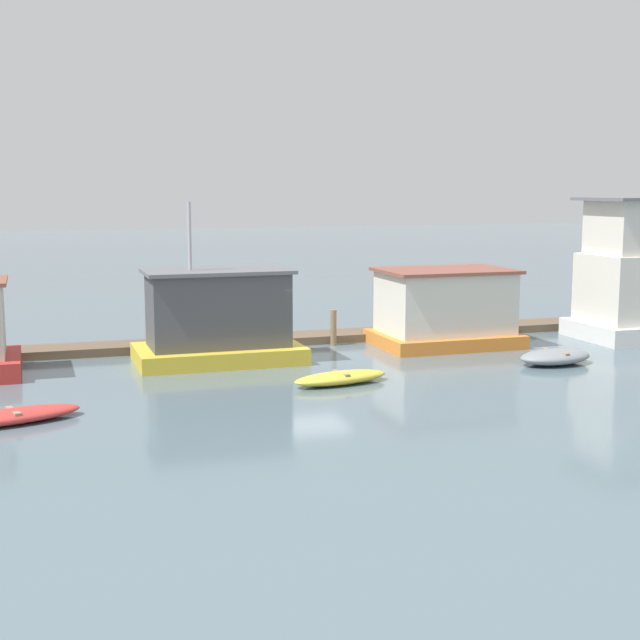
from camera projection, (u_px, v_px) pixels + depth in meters
ground_plane at (311, 356)px, 30.97m from camera, size 200.00×200.00×0.00m
dock_walkway at (289, 339)px, 33.55m from camera, size 42.40×1.58×0.30m
houseboat_yellow at (218, 320)px, 29.68m from camera, size 5.49×3.24×5.35m
houseboat_orange at (445, 309)px, 32.85m from camera, size 5.07×3.60×2.84m
dinghy_red at (13, 416)px, 22.07m from camera, size 3.54×2.00×0.35m
dinghy_yellow at (341, 378)px, 26.48m from camera, size 3.20×1.58×0.38m
dinghy_grey at (555, 357)px, 29.45m from camera, size 2.77×1.77×0.49m
mooring_post_far_right at (334, 328)px, 32.94m from camera, size 0.23×0.23×1.33m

